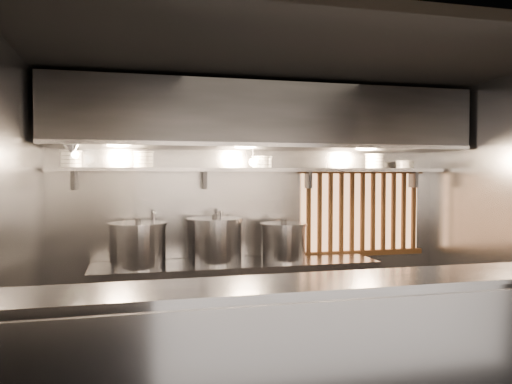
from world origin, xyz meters
name	(u,v)px	position (x,y,z in m)	size (l,w,h in m)	color
ceiling	(298,59)	(0.00, 0.00, 2.80)	(4.50, 4.50, 0.00)	black
wall_back	(255,212)	(0.00, 1.50, 1.40)	(4.50, 4.50, 0.00)	gray
wall_left	(10,232)	(-2.25, 0.00, 1.40)	(3.00, 3.00, 0.00)	gray
serving_counter	(344,363)	(0.00, -0.96, 0.57)	(4.50, 0.56, 1.13)	gray
cooking_bench	(236,304)	(-0.30, 1.13, 0.45)	(3.00, 0.70, 0.90)	gray
bowl_shelf	(259,170)	(0.00, 1.32, 1.88)	(4.40, 0.34, 0.04)	gray
exhaust_hood	(264,118)	(0.00, 1.10, 2.42)	(4.40, 0.81, 0.65)	#2D2D30
wood_screen	(362,212)	(1.30, 1.45, 1.38)	(1.56, 0.09, 1.04)	#FFB172
faucet_left	(153,224)	(-1.15, 1.37, 1.31)	(0.04, 0.30, 0.50)	silver
faucet_right	(218,222)	(-0.45, 1.37, 1.31)	(0.04, 0.30, 0.50)	silver
heat_lamp	(72,149)	(-1.90, 0.85, 2.07)	(0.25, 0.35, 0.20)	gray
pendant_bulb	(253,162)	(-0.10, 1.20, 1.96)	(0.09, 0.09, 0.19)	#2D2D30
stock_pot_left	(138,245)	(-1.31, 1.11, 1.13)	(0.76, 0.76, 0.49)	gray
stock_pot_mid	(215,240)	(-0.52, 1.17, 1.14)	(0.67, 0.67, 0.51)	gray
stock_pot_right	(284,242)	(0.22, 1.10, 1.10)	(0.64, 0.64, 0.45)	gray
bowl_stack_0	(71,159)	(-1.96, 1.32, 1.98)	(0.22, 0.22, 0.17)	white
bowl_stack_1	(143,160)	(-1.25, 1.32, 1.98)	(0.22, 0.22, 0.17)	white
bowl_stack_2	(262,162)	(0.03, 1.32, 1.97)	(0.24, 0.24, 0.13)	white
bowl_stack_3	(374,161)	(1.39, 1.32, 1.98)	(0.23, 0.23, 0.17)	white
bowl_stack_4	(405,165)	(1.79, 1.32, 1.95)	(0.22, 0.22, 0.09)	white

